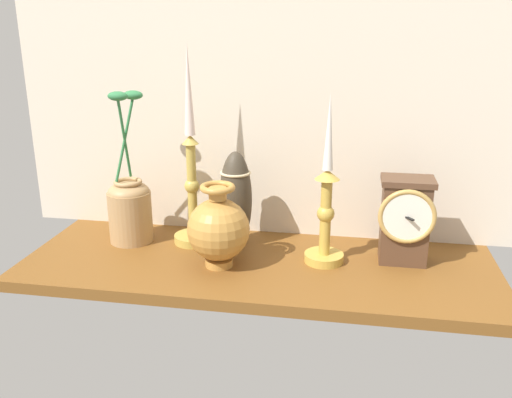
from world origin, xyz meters
TOP-DOWN VIEW (x-y plane):
  - ground_plane at (0.00, 0.00)cm, footprint 100.00×36.00cm
  - back_wall at (0.00, 18.50)cm, footprint 120.00×2.00cm
  - mantel_clock at (30.16, 5.22)cm, footprint 11.55×9.75cm
  - candlestick_tall_left at (13.87, 2.51)cm, footprint 8.34×8.34cm
  - candlestick_tall_center at (-16.38, 8.20)cm, footprint 9.05×9.05cm
  - brass_vase_bulbous at (-7.60, -3.31)cm, footprint 12.93×12.93cm
  - brass_vase_jar at (-30.82, 6.51)cm, footprint 9.90×9.90cm
  - tall_ceramic_vase at (-6.42, 8.43)cm, footprint 7.28×7.28cm

SIDE VIEW (x-z plane):
  - ground_plane at x=0.00cm, z-range -2.40..0.00cm
  - brass_vase_bulbous at x=-7.60cm, z-range -0.59..17.12cm
  - brass_vase_jar at x=-30.82cm, z-range -8.87..25.96cm
  - mantel_clock at x=30.16cm, z-range 0.40..18.75cm
  - tall_ceramic_vase at x=-6.42cm, z-range 0.14..21.96cm
  - candlestick_tall_left at x=13.87cm, z-range -6.16..29.63cm
  - candlestick_tall_center at x=-16.38cm, z-range -7.30..37.83cm
  - back_wall at x=0.00cm, z-range 0.00..65.00cm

